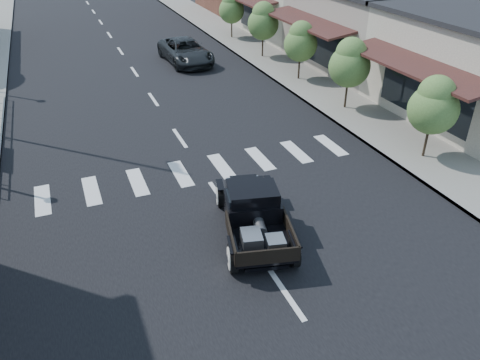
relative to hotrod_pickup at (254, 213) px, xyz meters
name	(u,v)px	position (x,y,z in m)	size (l,w,h in m)	color
ground	(242,229)	(-0.25, 0.35, -0.76)	(120.00, 120.00, 0.00)	black
road	(141,82)	(-0.25, 15.35, -0.75)	(14.00, 80.00, 0.02)	black
road_markings	(163,114)	(-0.25, 10.35, -0.76)	(12.00, 60.00, 0.06)	silver
sidewalk_right	(277,64)	(8.25, 15.35, -0.69)	(3.00, 80.00, 0.15)	gray
storefront_mid	(389,26)	(14.75, 13.35, 1.49)	(10.00, 9.00, 4.50)	#A39688
storefront_far	(315,2)	(14.75, 22.35, 1.49)	(10.00, 9.00, 4.50)	beige
small_tree_a	(431,119)	(8.05, 1.98, 0.93)	(1.85, 1.85, 3.08)	#4A6F32
small_tree_b	(348,75)	(8.05, 7.51, 0.99)	(1.92, 1.92, 3.21)	#4A6F32
small_tree_c	(300,51)	(8.05, 12.24, 0.91)	(1.82, 1.82, 3.04)	#4A6F32
small_tree_d	(263,30)	(8.05, 17.19, 1.01)	(1.95, 1.95, 3.25)	#4A6F32
small_tree_e	(232,16)	(8.05, 22.72, 0.91)	(1.83, 1.83, 3.06)	#4A6F32
hotrod_pickup	(254,213)	(0.00, 0.00, 0.00)	(2.05, 4.40, 1.53)	black
second_car	(186,51)	(3.16, 18.04, -0.04)	(2.40, 5.19, 1.44)	black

